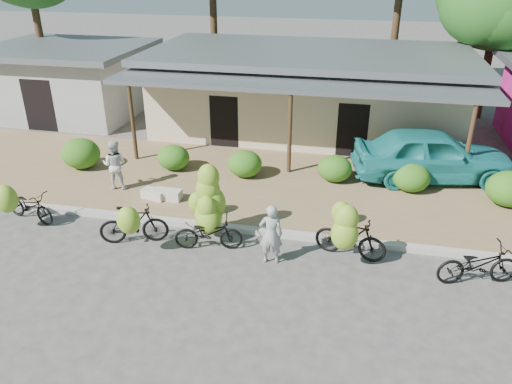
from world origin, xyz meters
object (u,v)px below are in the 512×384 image
sack_far (154,194)px  vendor (271,234)px  bike_center (209,214)px  bike_left (133,224)px  bike_far_right (478,264)px  bystander (115,165)px  bike_right (349,235)px  teal_van (432,154)px  bike_far_left (25,204)px  sack_near (167,195)px

sack_far → vendor: 4.82m
bike_center → bike_left: bearing=93.9°
bike_center → bike_far_right: bike_center is taller
bystander → bike_right: bearing=155.6°
bike_left → bike_far_right: bearing=-107.6°
bike_right → sack_far: size_ratio=2.50×
bike_far_right → teal_van: size_ratio=0.40×
bike_far_left → sack_near: bike_far_left is taller
bike_left → teal_van: teal_van is taller
bike_far_right → bystander: 10.73m
bike_left → bike_center: size_ratio=0.87×
bike_left → sack_near: (-0.05, 2.48, -0.35)m
bike_far_left → bike_right: size_ratio=0.98×
bike_left → sack_far: size_ratio=2.48×
bike_center → sack_far: (-2.36, 1.91, -0.57)m
bystander → teal_van: teal_van is taller
sack_near → sack_far: sack_near is taller
bike_far_right → sack_far: size_ratio=2.68×
bike_right → teal_van: size_ratio=0.37×
bike_left → sack_far: bearing=-7.6°
bike_center → bystander: size_ratio=1.35×
vendor → sack_far: bearing=-40.2°
bike_far_left → teal_van: bearing=-49.6°
bike_far_left → teal_van: teal_van is taller
bike_center → bike_right: (3.58, -0.12, -0.09)m
sack_far → bystander: (-1.46, 0.48, 0.65)m
bike_left → bike_center: (1.89, 0.53, 0.21)m
bike_left → sack_far: (-0.47, 2.45, -0.36)m
bike_left → bike_right: size_ratio=0.99×
bike_center → bystander: 4.51m
bike_far_left → bike_right: 8.95m
vendor → teal_van: teal_van is taller
bike_far_left → bike_left: size_ratio=0.99×
bike_left → bike_right: bearing=-104.2°
bike_center → vendor: bike_center is taller
vendor → teal_van: size_ratio=0.31×
sack_far → bystander: 1.67m
bike_far_left → sack_far: 3.61m
sack_far → bystander: size_ratio=0.47×
bike_center → bystander: (-3.82, 2.39, 0.08)m
bike_far_left → bike_left: bike_left is taller
bike_far_right → vendor: bearing=76.3°
bike_far_right → sack_near: size_ratio=2.36×
bike_center → bystander: bearing=46.1°
bike_left → bystander: size_ratio=1.18×
bike_far_left → vendor: bearing=-78.6°
bystander → bike_far_right: bearing=159.3°
sack_near → bike_right: bearing=-20.5°
sack_near → sack_far: 0.42m
bike_left → bike_right: bike_right is taller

